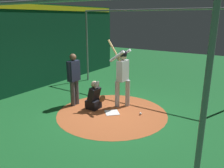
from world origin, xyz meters
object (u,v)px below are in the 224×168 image
(umpire, at_px, (74,77))
(baseball_0, at_px, (141,114))
(batter, at_px, (122,73))
(catcher, at_px, (94,98))
(home_plate, at_px, (112,113))

(umpire, bearing_deg, baseball_0, 11.50)
(batter, bearing_deg, catcher, -133.15)
(catcher, bearing_deg, baseball_0, 14.06)
(catcher, distance_m, baseball_0, 1.57)
(umpire, bearing_deg, home_plate, 3.91)
(home_plate, distance_m, batter, 1.34)
(batter, relative_size, catcher, 2.34)
(home_plate, bearing_deg, baseball_0, 23.94)
(umpire, bearing_deg, batter, 28.54)
(home_plate, distance_m, umpire, 1.75)
(catcher, height_order, umpire, umpire)
(baseball_0, bearing_deg, home_plate, -156.06)
(catcher, height_order, baseball_0, catcher)
(home_plate, distance_m, baseball_0, 0.89)
(home_plate, xyz_separation_m, umpire, (-1.45, -0.10, 0.98))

